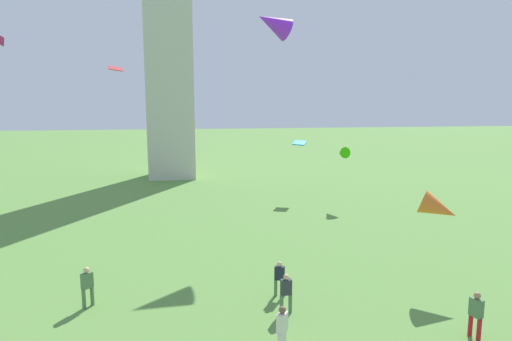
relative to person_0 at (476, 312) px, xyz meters
The scene contains 10 objects.
person_0 is the anchor object (origin of this frame).
person_1 7.18m from the person_0, behind, with size 0.47×0.53×1.78m.
person_2 7.04m from the person_0, 155.82° to the left, with size 0.52×0.28×1.67m.
person_4 15.24m from the person_0, 162.48° to the left, with size 0.51×0.50×1.75m.
person_5 7.80m from the person_0, 144.86° to the left, with size 0.48×0.40×1.60m.
kite_flying_2 27.52m from the person_0, 126.95° to the left, with size 1.10×0.91×0.46m.
kite_flying_3 5.75m from the person_0, 76.17° to the left, with size 2.21×2.00×1.62m.
kite_flying_4 21.84m from the person_0, 104.48° to the left, with size 2.91×2.08×2.29m.
kite_flying_5 24.58m from the person_0, 91.87° to the left, with size 1.57×1.80×0.37m.
kite_flying_6 21.71m from the person_0, 84.42° to the left, with size 1.01×1.46×1.09m.
Camera 1 is at (-2.13, -6.79, 8.72)m, focal length 31.76 mm.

